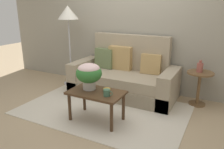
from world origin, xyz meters
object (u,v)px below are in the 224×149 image
object	(u,v)px
snack_bowl	(107,89)
couch	(124,77)
potted_plant	(89,73)
coffee_mug	(107,93)
table_vase	(200,67)
side_table	(199,82)
floor_lamp	(68,18)
coffee_table	(96,96)

from	to	relation	value
snack_bowl	couch	bearing A→B (deg)	101.16
potted_plant	coffee_mug	bearing A→B (deg)	-17.78
potted_plant	table_vase	distance (m)	1.87
couch	table_vase	xyz separation A→B (m)	(1.33, 0.13, 0.34)
couch	side_table	xyz separation A→B (m)	(1.35, 0.14, 0.07)
side_table	table_vase	distance (m)	0.27
coffee_mug	snack_bowl	world-z (taller)	coffee_mug
couch	table_vase	size ratio (longest dim) A/B	9.84
floor_lamp	table_vase	world-z (taller)	floor_lamp
snack_bowl	potted_plant	bearing A→B (deg)	-174.35
snack_bowl	table_vase	xyz separation A→B (m)	(1.11, 1.21, 0.18)
couch	floor_lamp	bearing A→B (deg)	179.41
floor_lamp	couch	bearing A→B (deg)	-0.59
coffee_mug	table_vase	bearing A→B (deg)	52.78
coffee_mug	snack_bowl	distance (m)	0.17
snack_bowl	coffee_table	bearing A→B (deg)	-150.25
side_table	floor_lamp	world-z (taller)	floor_lamp
side_table	coffee_mug	xyz separation A→B (m)	(-1.05, -1.36, 0.10)
floor_lamp	snack_bowl	xyz separation A→B (m)	(1.49, -1.09, -0.92)
table_vase	coffee_mug	bearing A→B (deg)	-127.22
side_table	floor_lamp	xyz separation A→B (m)	(-2.62, -0.12, 1.01)
side_table	snack_bowl	world-z (taller)	side_table
table_vase	potted_plant	bearing A→B (deg)	-138.40
coffee_mug	snack_bowl	xyz separation A→B (m)	(-0.08, 0.14, -0.01)
coffee_table	snack_bowl	distance (m)	0.18
couch	coffee_table	distance (m)	1.16
potted_plant	table_vase	size ratio (longest dim) A/B	1.94
potted_plant	table_vase	xyz separation A→B (m)	(1.40, 1.24, -0.03)
side_table	coffee_mug	bearing A→B (deg)	-127.62
potted_plant	table_vase	bearing A→B (deg)	41.60
coffee_table	potted_plant	xyz separation A→B (m)	(-0.15, 0.05, 0.32)
couch	potted_plant	size ratio (longest dim) A/B	5.06
coffee_mug	potted_plant	bearing A→B (deg)	162.22
coffee_mug	table_vase	distance (m)	1.71
potted_plant	coffee_mug	xyz separation A→B (m)	(0.37, -0.12, -0.20)
side_table	potted_plant	bearing A→B (deg)	-138.67
side_table	coffee_mug	size ratio (longest dim) A/B	4.23
floor_lamp	snack_bowl	distance (m)	2.07
coffee_mug	table_vase	xyz separation A→B (m)	(1.03, 1.36, 0.17)
coffee_table	floor_lamp	world-z (taller)	floor_lamp
coffee_table	side_table	xyz separation A→B (m)	(1.26, 1.29, 0.02)
table_vase	floor_lamp	bearing A→B (deg)	-177.41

